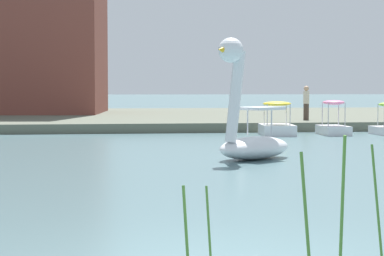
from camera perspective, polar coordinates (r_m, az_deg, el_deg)
shore_bank_far at (r=43.43m, az=-5.61°, el=0.86°), size 156.50×24.38×0.43m
swan_boat at (r=19.70m, az=4.73°, el=-0.12°), size 2.83×2.58×3.39m
pedal_boat_yellow at (r=30.31m, az=6.93°, el=0.23°), size 1.60×2.39×1.45m
pedal_boat_pink at (r=30.87m, az=11.45°, el=0.27°), size 1.10×1.95×1.50m
person_on_path at (r=35.40m, az=9.29°, el=2.17°), size 0.30×0.31×1.70m
reed_clump_foreground at (r=7.12m, az=10.68°, el=-7.81°), size 2.70×1.23×1.55m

